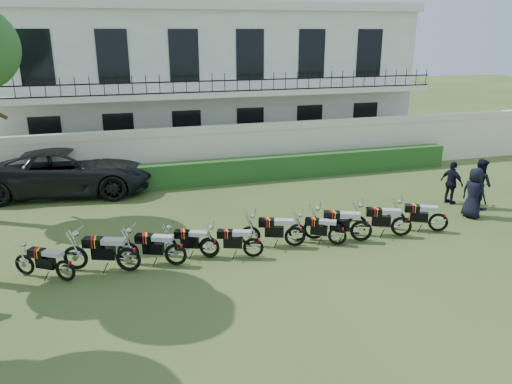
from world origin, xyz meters
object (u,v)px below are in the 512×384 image
motorcycle_0 (65,265)px  motorcycle_6 (338,232)px  officer_3 (474,193)px  officer_5 (452,183)px  motorcycle_1 (128,254)px  motorcycle_7 (362,226)px  motorcycle_2 (176,249)px  officer_4 (480,183)px  suv (68,171)px  motorcycle_8 (402,222)px  motorcycle_5 (295,232)px  motorcycle_4 (253,243)px  motorcycle_3 (210,243)px

motorcycle_0 → motorcycle_6: motorcycle_0 is taller
officer_3 → officer_5: 1.44m
motorcycle_1 → motorcycle_7: motorcycle_1 is taller
motorcycle_2 → officer_4: 11.29m
motorcycle_1 → suv: 7.95m
motorcycle_6 → motorcycle_1: bearing=119.7°
motorcycle_8 → motorcycle_7: bearing=112.5°
motorcycle_7 → officer_4: officer_4 is taller
motorcycle_5 → motorcycle_7: (2.06, -0.20, 0.03)m
motorcycle_4 → officer_5: bearing=-54.7°
motorcycle_3 → officer_4: 10.29m
motorcycle_4 → motorcycle_8: bearing=-69.1°
motorcycle_7 → officer_4: 5.80m
motorcycle_6 → motorcycle_7: (0.80, 0.04, 0.08)m
motorcycle_2 → officer_4: bearing=-58.7°
motorcycle_2 → motorcycle_7: 5.61m
motorcycle_2 → motorcycle_1: bearing=113.2°
motorcycle_6 → motorcycle_8: size_ratio=0.83×
motorcycle_0 → motorcycle_8: (9.80, 0.17, 0.05)m
motorcycle_5 → motorcycle_6: size_ratio=1.19×
motorcycle_8 → suv: 12.72m
officer_5 → motorcycle_0: bearing=83.7°
motorcycle_0 → motorcycle_1: (1.57, 0.10, 0.08)m
motorcycle_4 → motorcycle_8: motorcycle_8 is taller
officer_5 → motorcycle_7: bearing=98.4°
motorcycle_5 → motorcycle_1: bearing=112.5°
motorcycle_1 → officer_3: bearing=-64.9°
motorcycle_4 → motorcycle_5: size_ratio=0.94×
motorcycle_0 → motorcycle_5: size_ratio=0.84×
motorcycle_2 → officer_5: 10.71m
motorcycle_6 → officer_4: size_ratio=0.87×
motorcycle_3 → motorcycle_8: (6.01, -0.17, 0.06)m
motorcycle_4 → suv: 9.46m
motorcycle_8 → officer_4: size_ratio=1.05×
motorcycle_5 → officer_3: 6.75m
motorcycle_5 → officer_3: officer_3 is taller
motorcycle_1 → motorcycle_2: motorcycle_1 is taller
motorcycle_4 → motorcycle_0: bearing=109.1°
motorcycle_0 → motorcycle_2: bearing=-55.4°
officer_5 → motorcycle_6: bearing=95.5°
motorcycle_2 → motorcycle_3: motorcycle_2 is taller
motorcycle_0 → motorcycle_3: motorcycle_0 is taller
motorcycle_3 → officer_5: size_ratio=1.05×
motorcycle_4 → motorcycle_7: bearing=-68.3°
motorcycle_5 → motorcycle_6: (1.26, -0.24, -0.05)m
motorcycle_2 → motorcycle_3: bearing=-54.3°
motorcycle_3 → motorcycle_8: 6.01m
motorcycle_0 → officer_5: officer_5 is taller
motorcycle_0 → suv: size_ratio=0.24×
officer_4 → motorcycle_3: bearing=100.2°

